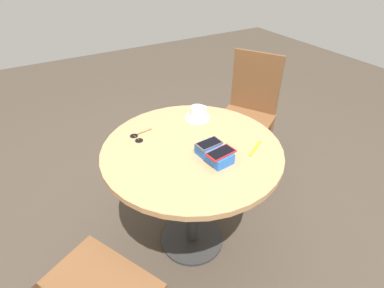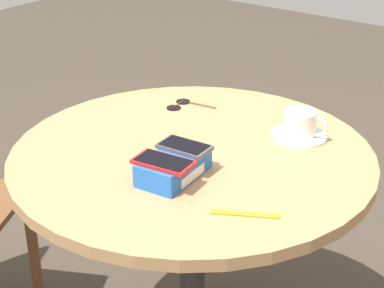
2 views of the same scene
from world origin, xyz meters
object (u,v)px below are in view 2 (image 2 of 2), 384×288
Objects in this scene: round_table at (192,193)px; phone_gray at (184,147)px; saucer at (299,136)px; phone_red at (163,162)px; lanyard_strap at (245,214)px; phone_box at (174,166)px; coffee_cup at (301,123)px; sunglasses at (181,105)px.

phone_gray reaches higher than round_table.
phone_gray is 0.85× the size of saucer.
phone_gray is (-0.09, -0.04, 0.18)m from round_table.
phone_red is at bearing -163.61° from round_table.
lanyard_strap is at bearing -122.67° from round_table.
phone_gray is 0.25m from lanyard_strap.
phone_box is at bearing 8.13° from phone_red.
coffee_cup is at bearing -37.15° from round_table.
phone_box is 1.50× the size of phone_gray.
round_table is at bearing 57.33° from lanyard_strap.
round_table is 7.30× the size of phone_gray.
round_table is at bearing 26.33° from phone_gray.
saucer is at bearing -88.21° from sunglasses.
phone_gray is at bearing -153.67° from round_table.
phone_gray reaches higher than phone_box.
coffee_cup is 0.42m from lanyard_strap.
phone_box is at bearing -177.64° from phone_gray.
saucer is (0.37, -0.13, -0.02)m from phone_box.
saucer is 0.42m from lanyard_strap.
lanyard_strap reaches higher than round_table.
sunglasses reaches higher than lanyard_strap.
phone_box is 1.29× the size of lanyard_strap.
phone_box reaches higher than lanyard_strap.
coffee_cup is at bearing -19.88° from phone_box.
saucer is 1.13× the size of sunglasses.
saucer reaches higher than sunglasses.
coffee_cup is 0.39m from sunglasses.
coffee_cup is (0.37, -0.13, 0.02)m from phone_box.
phone_box is at bearing -144.63° from sunglasses.
coffee_cup is 0.80× the size of lanyard_strap.
sunglasses is (-0.01, 0.38, -0.04)m from coffee_cup.
sunglasses is (0.40, 0.48, 0.00)m from lanyard_strap.
coffee_cup is (0.24, -0.18, 0.16)m from round_table.
round_table is 0.32m from saucer.
lanyard_strap is at bearing -110.44° from phone_gray.
round_table is at bearing -137.23° from sunglasses.
lanyard_strap is (0.00, -0.22, -0.06)m from phone_red.
round_table is 0.21m from phone_gray.
round_table is 6.27× the size of lanyard_strap.
phone_box is 0.06m from phone_red.
phone_box is 0.39m from saucer.
phone_gray is at bearing 2.36° from phone_box.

